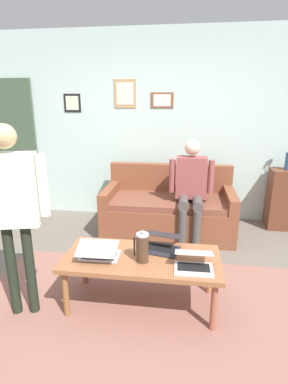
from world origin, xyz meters
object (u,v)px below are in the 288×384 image
(couch, at_px, (168,210))
(french_press, at_px, (142,247))
(laptop_right, at_px, (99,253))
(person_seated, at_px, (191,185))
(laptop_center, at_px, (194,263))
(laptop_left, at_px, (161,244))
(side_shelf, at_px, (284,199))
(coffee_table, at_px, (142,262))
(person_standing, at_px, (12,199))
(interior_door, at_px, (12,148))

(couch, distance_m, french_press, 1.69)
(laptop_right, relative_size, person_seated, 0.26)
(laptop_center, xyz_separation_m, person_seated, (0.02, -1.49, 0.22))
(couch, height_order, person_seated, person_seated)
(laptop_left, distance_m, laptop_center, 0.41)
(laptop_right, xyz_separation_m, side_shelf, (-2.06, -2.02, -0.09))
(laptop_center, xyz_separation_m, laptop_right, (0.79, -0.05, 0.00))
(laptop_left, bearing_deg, french_press, 61.20)
(french_press, bearing_deg, laptop_right, -0.62)
(person_seated, bearing_deg, laptop_left, 77.48)
(laptop_center, distance_m, french_press, 0.43)
(coffee_table, xyz_separation_m, laptop_left, (-0.15, -0.17, 0.09))
(person_standing, bearing_deg, laptop_left, -159.76)
(side_shelf, bearing_deg, person_standing, 39.38)
(couch, distance_m, laptop_right, 1.74)
(laptop_right, xyz_separation_m, person_standing, (0.61, 0.18, 0.51))
(couch, height_order, person_standing, person_standing)
(interior_door, relative_size, laptop_left, 5.30)
(coffee_table, bearing_deg, person_seated, -106.85)
(person_standing, bearing_deg, french_press, -170.07)
(interior_door, xyz_separation_m, person_seated, (-2.80, 0.78, -0.30))
(laptop_center, bearing_deg, coffee_table, -15.73)
(interior_door, distance_m, coffee_table, 3.27)
(coffee_table, distance_m, laptop_center, 0.46)
(coffee_table, relative_size, laptop_center, 4.33)
(person_standing, bearing_deg, side_shelf, -140.62)
(interior_door, bearing_deg, side_shelf, 177.26)
(interior_door, bearing_deg, person_seated, 164.41)
(interior_door, distance_m, person_seated, 2.92)
(couch, relative_size, laptop_left, 4.40)
(interior_door, distance_m, person_standing, 2.78)
(couch, xyz_separation_m, side_shelf, (-1.58, -0.36, 0.11))
(coffee_table, height_order, side_shelf, side_shelf)
(couch, distance_m, laptop_center, 1.75)
(laptop_left, distance_m, person_standing, 1.29)
(laptop_left, bearing_deg, laptop_center, 134.65)
(couch, xyz_separation_m, person_standing, (1.10, 1.84, 0.70))
(interior_door, relative_size, laptop_right, 6.07)
(interior_door, relative_size, laptop_center, 6.72)
(interior_door, distance_m, couch, 2.67)
(coffee_table, distance_m, laptop_right, 0.37)
(coffee_table, distance_m, person_standing, 1.16)
(couch, height_order, laptop_center, couch)
(side_shelf, height_order, person_standing, person_standing)
(french_press, xyz_separation_m, person_seated, (-0.40, -1.44, 0.14))
(interior_door, distance_m, laptop_right, 3.05)
(side_shelf, relative_size, person_seated, 0.66)
(interior_door, bearing_deg, laptop_left, 141.94)
(laptop_center, bearing_deg, laptop_right, -3.95)
(couch, distance_m, coffee_table, 1.60)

